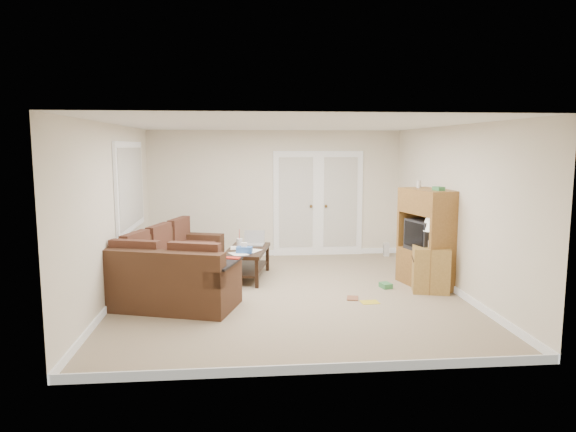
{
  "coord_description": "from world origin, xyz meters",
  "views": [
    {
      "loc": [
        -0.7,
        -7.42,
        2.19
      ],
      "look_at": [
        0.04,
        0.54,
        1.1
      ],
      "focal_mm": 32.0,
      "sensor_mm": 36.0,
      "label": 1
    }
  ],
  "objects": [
    {
      "name": "sectional_sofa",
      "position": [
        -1.74,
        0.21,
        0.33
      ],
      "size": [
        2.0,
        3.15,
        0.85
      ],
      "rotation": [
        0.0,
        0.0,
        -0.3
      ],
      "color": "#462B1A",
      "rests_on": "floor"
    },
    {
      "name": "ceiling",
      "position": [
        0.0,
        0.0,
        2.5
      ],
      "size": [
        5.0,
        5.5,
        0.02
      ],
      "primitive_type": "cube",
      "color": "white",
      "rests_on": "wall_back"
    },
    {
      "name": "wall_right",
      "position": [
        2.5,
        0.0,
        1.25
      ],
      "size": [
        0.02,
        5.5,
        2.5
      ],
      "primitive_type": "cube",
      "color": "silver",
      "rests_on": "floor"
    },
    {
      "name": "window_left",
      "position": [
        -2.46,
        1.0,
        1.55
      ],
      "size": [
        0.05,
        1.92,
        1.42
      ],
      "color": "silver",
      "rests_on": "wall_left"
    },
    {
      "name": "french_doors",
      "position": [
        0.85,
        2.71,
        1.04
      ],
      "size": [
        1.8,
        0.05,
        2.13
      ],
      "color": "silver",
      "rests_on": "floor"
    },
    {
      "name": "baseboards",
      "position": [
        0.0,
        0.0,
        0.05
      ],
      "size": [
        5.0,
        5.5,
        0.1
      ],
      "primitive_type": null,
      "color": "silver",
      "rests_on": "floor"
    },
    {
      "name": "floor",
      "position": [
        0.0,
        0.0,
        0.0
      ],
      "size": [
        5.5,
        5.5,
        0.0
      ],
      "primitive_type": "plane",
      "color": "gray",
      "rests_on": "ground"
    },
    {
      "name": "tv_armoire",
      "position": [
        2.2,
        0.23,
        0.77
      ],
      "size": [
        0.74,
        1.06,
        1.65
      ],
      "rotation": [
        0.0,
        0.0,
        0.24
      ],
      "color": "brown",
      "rests_on": "floor"
    },
    {
      "name": "floor_greenbox",
      "position": [
        1.53,
        0.17,
        0.04
      ],
      "size": [
        0.19,
        0.22,
        0.08
      ],
      "primitive_type": "cube",
      "rotation": [
        0.0,
        0.0,
        0.23
      ],
      "color": "#3B8247",
      "rests_on": "floor"
    },
    {
      "name": "space_heater",
      "position": [
        2.2,
        2.45,
        0.13
      ],
      "size": [
        0.11,
        0.1,
        0.27
      ],
      "primitive_type": "cube",
      "rotation": [
        0.0,
        0.0,
        -0.07
      ],
      "color": "silver",
      "rests_on": "floor"
    },
    {
      "name": "wall_front",
      "position": [
        0.0,
        -2.75,
        1.25
      ],
      "size": [
        5.0,
        0.02,
        2.5
      ],
      "primitive_type": "cube",
      "color": "silver",
      "rests_on": "floor"
    },
    {
      "name": "side_cabinet",
      "position": [
        2.16,
        -0.04,
        0.4
      ],
      "size": [
        0.64,
        0.64,
        1.12
      ],
      "rotation": [
        0.0,
        0.0,
        -0.26
      ],
      "color": "#A67E3C",
      "rests_on": "floor"
    },
    {
      "name": "floor_book",
      "position": [
        0.82,
        -0.33,
        0.01
      ],
      "size": [
        0.21,
        0.26,
        0.02
      ],
      "primitive_type": "imported",
      "rotation": [
        0.0,
        0.0,
        -0.24
      ],
      "color": "brown",
      "rests_on": "floor"
    },
    {
      "name": "floor_magazine",
      "position": [
        1.1,
        -0.54,
        0.0
      ],
      "size": [
        0.26,
        0.21,
        0.01
      ],
      "primitive_type": "cube",
      "rotation": [
        0.0,
        0.0,
        0.07
      ],
      "color": "gold",
      "rests_on": "floor"
    },
    {
      "name": "wall_back",
      "position": [
        0.0,
        2.75,
        1.25
      ],
      "size": [
        5.0,
        0.02,
        2.5
      ],
      "primitive_type": "cube",
      "color": "silver",
      "rests_on": "floor"
    },
    {
      "name": "wall_left",
      "position": [
        -2.5,
        0.0,
        1.25
      ],
      "size": [
        0.02,
        5.5,
        2.5
      ],
      "primitive_type": "cube",
      "color": "silver",
      "rests_on": "floor"
    },
    {
      "name": "coffee_table",
      "position": [
        -0.6,
        0.98,
        0.27
      ],
      "size": [
        0.84,
        1.32,
        0.84
      ],
      "rotation": [
        0.0,
        0.0,
        -0.2
      ],
      "color": "black",
      "rests_on": "floor"
    }
  ]
}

